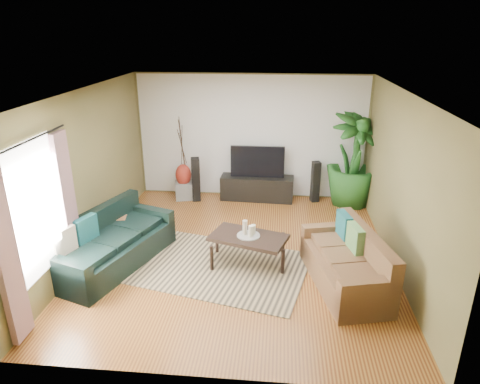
# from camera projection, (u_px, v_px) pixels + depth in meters

# --- Properties ---
(floor) EXTENTS (5.50, 5.50, 0.00)m
(floor) POSITION_uv_depth(u_px,v_px,m) (239.00, 254.00, 7.24)
(floor) COLOR #9C6328
(floor) RESTS_ON ground
(ceiling) EXTENTS (5.50, 5.50, 0.00)m
(ceiling) POSITION_uv_depth(u_px,v_px,m) (239.00, 92.00, 6.27)
(ceiling) COLOR white
(ceiling) RESTS_ON ground
(wall_back) EXTENTS (5.00, 0.00, 5.00)m
(wall_back) POSITION_uv_depth(u_px,v_px,m) (251.00, 137.00, 9.31)
(wall_back) COLOR olive
(wall_back) RESTS_ON ground
(wall_front) EXTENTS (5.00, 0.00, 5.00)m
(wall_front) POSITION_uv_depth(u_px,v_px,m) (212.00, 272.00, 4.20)
(wall_front) COLOR olive
(wall_front) RESTS_ON ground
(wall_left) EXTENTS (0.00, 5.50, 5.50)m
(wall_left) POSITION_uv_depth(u_px,v_px,m) (87.00, 174.00, 6.98)
(wall_left) COLOR olive
(wall_left) RESTS_ON ground
(wall_right) EXTENTS (0.00, 5.50, 5.50)m
(wall_right) POSITION_uv_depth(u_px,v_px,m) (401.00, 184.00, 6.53)
(wall_right) COLOR olive
(wall_right) RESTS_ON ground
(backwall_panel) EXTENTS (4.90, 0.00, 4.90)m
(backwall_panel) POSITION_uv_depth(u_px,v_px,m) (251.00, 137.00, 9.30)
(backwall_panel) COLOR white
(backwall_panel) RESTS_ON ground
(window_pane) EXTENTS (0.00, 1.80, 1.80)m
(window_pane) POSITION_uv_depth(u_px,v_px,m) (34.00, 211.00, 5.47)
(window_pane) COLOR white
(window_pane) RESTS_ON ground
(curtain_near) EXTENTS (0.08, 0.35, 2.20)m
(curtain_near) POSITION_uv_depth(u_px,v_px,m) (6.00, 257.00, 4.86)
(curtain_near) COLOR gray
(curtain_near) RESTS_ON ground
(curtain_far) EXTENTS (0.08, 0.35, 2.20)m
(curtain_far) POSITION_uv_depth(u_px,v_px,m) (68.00, 206.00, 6.25)
(curtain_far) COLOR gray
(curtain_far) RESTS_ON ground
(curtain_rod) EXTENTS (0.03, 1.90, 0.03)m
(curtain_rod) POSITION_uv_depth(u_px,v_px,m) (25.00, 142.00, 5.14)
(curtain_rod) COLOR black
(curtain_rod) RESTS_ON ground
(sofa_left) EXTENTS (1.60, 2.36, 0.85)m
(sofa_left) POSITION_uv_depth(u_px,v_px,m) (112.00, 240.00, 6.80)
(sofa_left) COLOR black
(sofa_left) RESTS_ON floor
(sofa_right) EXTENTS (1.22, 1.95, 0.85)m
(sofa_right) POSITION_uv_depth(u_px,v_px,m) (345.00, 260.00, 6.23)
(sofa_right) COLOR brown
(sofa_right) RESTS_ON floor
(area_rug) EXTENTS (2.95, 2.39, 0.01)m
(area_rug) POSITION_uv_depth(u_px,v_px,m) (223.00, 268.00, 6.82)
(area_rug) COLOR tan
(area_rug) RESTS_ON floor
(coffee_table) EXTENTS (1.33, 0.98, 0.49)m
(coffee_table) POSITION_uv_depth(u_px,v_px,m) (248.00, 249.00, 6.89)
(coffee_table) COLOR black
(coffee_table) RESTS_ON floor
(candle_tray) EXTENTS (0.37, 0.37, 0.02)m
(candle_tray) POSITION_uv_depth(u_px,v_px,m) (248.00, 235.00, 6.80)
(candle_tray) COLOR gray
(candle_tray) RESTS_ON coffee_table
(candle_tall) EXTENTS (0.08, 0.08, 0.24)m
(candle_tall) POSITION_uv_depth(u_px,v_px,m) (245.00, 227.00, 6.79)
(candle_tall) COLOR beige
(candle_tall) RESTS_ON candle_tray
(candle_mid) EXTENTS (0.08, 0.08, 0.18)m
(candle_mid) POSITION_uv_depth(u_px,v_px,m) (251.00, 231.00, 6.72)
(candle_mid) COLOR beige
(candle_mid) RESTS_ON candle_tray
(candle_short) EXTENTS (0.08, 0.08, 0.15)m
(candle_short) POSITION_uv_depth(u_px,v_px,m) (253.00, 229.00, 6.82)
(candle_short) COLOR beige
(candle_short) RESTS_ON candle_tray
(tv_stand) EXTENTS (1.61, 0.55, 0.53)m
(tv_stand) POSITION_uv_depth(u_px,v_px,m) (257.00, 188.00, 9.45)
(tv_stand) COLOR black
(tv_stand) RESTS_ON floor
(television) EXTENTS (1.16, 0.06, 0.69)m
(television) POSITION_uv_depth(u_px,v_px,m) (257.00, 162.00, 9.23)
(television) COLOR black
(television) RESTS_ON tv_stand
(speaker_left) EXTENTS (0.22, 0.23, 0.97)m
(speaker_left) POSITION_uv_depth(u_px,v_px,m) (196.00, 179.00, 9.31)
(speaker_left) COLOR black
(speaker_left) RESTS_ON floor
(speaker_right) EXTENTS (0.20, 0.22, 0.90)m
(speaker_right) POSITION_uv_depth(u_px,v_px,m) (315.00, 182.00, 9.27)
(speaker_right) COLOR black
(speaker_right) RESTS_ON floor
(potted_plant) EXTENTS (1.53, 1.53, 2.00)m
(potted_plant) POSITION_uv_depth(u_px,v_px,m) (354.00, 159.00, 8.96)
(potted_plant) COLOR #1B4F1A
(potted_plant) RESTS_ON floor
(plant_pot) EXTENTS (0.37, 0.37, 0.29)m
(plant_pot) POSITION_uv_depth(u_px,v_px,m) (350.00, 197.00, 9.27)
(plant_pot) COLOR black
(plant_pot) RESTS_ON floor
(pedestal) EXTENTS (0.46, 0.46, 0.38)m
(pedestal) POSITION_uv_depth(u_px,v_px,m) (184.00, 190.00, 9.53)
(pedestal) COLOR gray
(pedestal) RESTS_ON floor
(vase) EXTENTS (0.35, 0.35, 0.48)m
(vase) POSITION_uv_depth(u_px,v_px,m) (183.00, 175.00, 9.40)
(vase) COLOR maroon
(vase) RESTS_ON pedestal
(side_table) EXTENTS (0.59, 0.59, 0.53)m
(side_table) POSITION_uv_depth(u_px,v_px,m) (114.00, 228.00, 7.57)
(side_table) COLOR brown
(side_table) RESTS_ON floor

